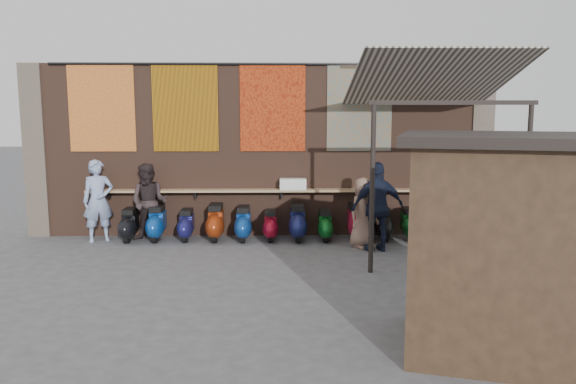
% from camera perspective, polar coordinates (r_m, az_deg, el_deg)
% --- Properties ---
extents(ground, '(70.00, 70.00, 0.00)m').
position_cam_1_polar(ground, '(10.95, -3.16, -7.31)').
color(ground, '#474749').
rests_on(ground, ground).
extents(brick_wall, '(10.00, 0.40, 4.00)m').
position_cam_1_polar(brick_wall, '(13.27, -2.84, 4.23)').
color(brick_wall, brown).
rests_on(brick_wall, ground).
extents(pier_left, '(0.50, 0.50, 4.00)m').
position_cam_1_polar(pier_left, '(14.39, -24.07, 3.84)').
color(pier_left, '#4C4238').
rests_on(pier_left, ground).
extents(pier_right, '(0.50, 0.50, 4.00)m').
position_cam_1_polar(pier_right, '(14.12, 18.81, 4.05)').
color(pier_right, '#4C4238').
rests_on(pier_right, ground).
extents(eating_counter, '(8.00, 0.32, 0.05)m').
position_cam_1_polar(eating_counter, '(13.00, -2.86, 0.16)').
color(eating_counter, '#9E7A51').
rests_on(eating_counter, brick_wall).
extents(shelf_box, '(0.61, 0.29, 0.25)m').
position_cam_1_polar(shelf_box, '(12.95, 0.50, 0.81)').
color(shelf_box, white).
rests_on(shelf_box, eating_counter).
extents(tapestry_redgold, '(1.50, 0.02, 2.00)m').
position_cam_1_polar(tapestry_redgold, '(13.61, -18.40, 8.14)').
color(tapestry_redgold, maroon).
rests_on(tapestry_redgold, brick_wall).
extents(tapestry_sun, '(1.50, 0.02, 2.00)m').
position_cam_1_polar(tapestry_sun, '(13.18, -10.39, 8.43)').
color(tapestry_sun, orange).
rests_on(tapestry_sun, brick_wall).
extents(tapestry_orange, '(1.50, 0.02, 2.00)m').
position_cam_1_polar(tapestry_orange, '(13.01, -1.57, 8.56)').
color(tapestry_orange, '#AE3E15').
rests_on(tapestry_orange, brick_wall).
extents(tapestry_multi, '(1.50, 0.02, 2.00)m').
position_cam_1_polar(tapestry_multi, '(13.16, 7.27, 8.50)').
color(tapestry_multi, '#22687D').
rests_on(tapestry_multi, brick_wall).
extents(hang_rail, '(9.50, 0.06, 0.06)m').
position_cam_1_polar(hang_rail, '(13.05, -2.94, 12.86)').
color(hang_rail, black).
rests_on(hang_rail, brick_wall).
extents(scooter_stool_0, '(0.35, 0.77, 0.73)m').
position_cam_1_polar(scooter_stool_0, '(13.23, -15.81, -3.24)').
color(scooter_stool_0, black).
rests_on(scooter_stool_0, ground).
extents(scooter_stool_1, '(0.38, 0.83, 0.79)m').
position_cam_1_polar(scooter_stool_1, '(13.12, -13.18, -3.10)').
color(scooter_stool_1, navy).
rests_on(scooter_stool_1, ground).
extents(scooter_stool_2, '(0.33, 0.74, 0.70)m').
position_cam_1_polar(scooter_stool_2, '(13.00, -10.28, -3.32)').
color(scooter_stool_2, '#16164F').
rests_on(scooter_stool_2, ground).
extents(scooter_stool_3, '(0.39, 0.86, 0.82)m').
position_cam_1_polar(scooter_stool_3, '(12.89, -7.35, -3.09)').
color(scooter_stool_3, maroon).
rests_on(scooter_stool_3, ground).
extents(scooter_stool_4, '(0.37, 0.81, 0.77)m').
position_cam_1_polar(scooter_stool_4, '(12.81, -4.56, -3.23)').
color(scooter_stool_4, navy).
rests_on(scooter_stool_4, ground).
extents(scooter_stool_5, '(0.32, 0.72, 0.68)m').
position_cam_1_polar(scooter_stool_5, '(12.80, -1.79, -3.42)').
color(scooter_stool_5, maroon).
rests_on(scooter_stool_5, ground).
extents(scooter_stool_6, '(0.39, 0.87, 0.82)m').
position_cam_1_polar(scooter_stool_6, '(12.79, 0.98, -3.11)').
color(scooter_stool_6, '#141A4C').
rests_on(scooter_stool_6, ground).
extents(scooter_stool_7, '(0.33, 0.73, 0.70)m').
position_cam_1_polar(scooter_stool_7, '(12.81, 3.78, -3.39)').
color(scooter_stool_7, '#0B4F18').
rests_on(scooter_stool_7, ground).
extents(scooter_stool_8, '(0.38, 0.85, 0.81)m').
position_cam_1_polar(scooter_stool_8, '(12.89, 6.90, -3.10)').
color(scooter_stool_8, maroon).
rests_on(scooter_stool_8, ground).
extents(scooter_stool_9, '(0.35, 0.78, 0.74)m').
position_cam_1_polar(scooter_stool_9, '(13.03, 9.64, -3.19)').
color(scooter_stool_9, black).
rests_on(scooter_stool_9, ground).
extents(scooter_stool_10, '(0.34, 0.76, 0.72)m').
position_cam_1_polar(scooter_stool_10, '(13.15, 12.19, -3.20)').
color(scooter_stool_10, '#11551F').
rests_on(scooter_stool_10, ground).
extents(diner_left, '(0.80, 0.68, 1.85)m').
position_cam_1_polar(diner_left, '(13.32, -18.72, -0.84)').
color(diner_left, '#869AC3').
rests_on(diner_left, ground).
extents(diner_right, '(0.96, 0.80, 1.76)m').
position_cam_1_polar(diner_right, '(13.03, -13.92, -1.04)').
color(diner_right, '#2C2224').
rests_on(diner_right, ground).
extents(shopper_navy, '(1.17, 0.65, 1.89)m').
position_cam_1_polar(shopper_navy, '(11.84, 9.12, -1.51)').
color(shopper_navy, black).
rests_on(shopper_navy, ground).
extents(shopper_grey, '(1.03, 0.64, 1.54)m').
position_cam_1_polar(shopper_grey, '(11.24, 17.63, -3.24)').
color(shopper_grey, '#4D4E52').
rests_on(shopper_grey, ground).
extents(shopper_tan, '(0.89, 0.83, 1.53)m').
position_cam_1_polar(shopper_tan, '(12.18, 7.66, -2.08)').
color(shopper_tan, '#856654').
rests_on(shopper_tan, ground).
extents(market_stall, '(2.77, 2.37, 2.55)m').
position_cam_1_polar(market_stall, '(7.30, 21.78, -5.56)').
color(market_stall, black).
rests_on(market_stall, ground).
extents(stall_roof, '(3.11, 2.71, 0.12)m').
position_cam_1_polar(stall_roof, '(7.11, 22.37, 4.97)').
color(stall_roof, black).
rests_on(stall_roof, market_stall).
extents(stall_sign, '(1.16, 0.38, 0.50)m').
position_cam_1_polar(stall_sign, '(8.08, 21.31, -0.07)').
color(stall_sign, gold).
rests_on(stall_sign, market_stall).
extents(stall_shelf, '(1.90, 0.66, 0.06)m').
position_cam_1_polar(stall_shelf, '(8.26, 20.97, -6.39)').
color(stall_shelf, '#473321').
rests_on(stall_shelf, market_stall).
extents(awning_canvas, '(3.20, 3.28, 0.97)m').
position_cam_1_polar(awning_canvas, '(11.87, 14.31, 10.99)').
color(awning_canvas, beige).
rests_on(awning_canvas, brick_wall).
extents(awning_ledger, '(3.30, 0.08, 0.12)m').
position_cam_1_polar(awning_ledger, '(13.43, 12.53, 12.42)').
color(awning_ledger, '#33261C').
rests_on(awning_ledger, brick_wall).
extents(awning_header, '(3.00, 0.08, 0.08)m').
position_cam_1_polar(awning_header, '(10.42, 16.43, 8.71)').
color(awning_header, black).
rests_on(awning_header, awning_post_left).
extents(awning_post_left, '(0.09, 0.09, 3.10)m').
position_cam_1_polar(awning_post_left, '(10.18, 8.55, 0.34)').
color(awning_post_left, black).
rests_on(awning_post_left, ground).
extents(awning_post_right, '(0.09, 0.09, 3.10)m').
position_cam_1_polar(awning_post_right, '(11.01, 23.06, 0.36)').
color(awning_post_right, black).
rests_on(awning_post_right, ground).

